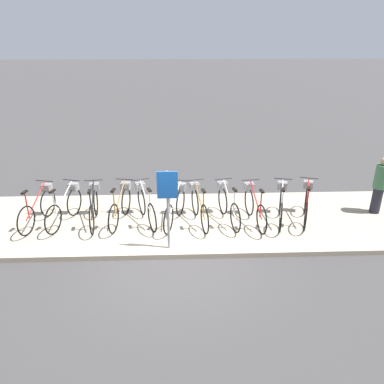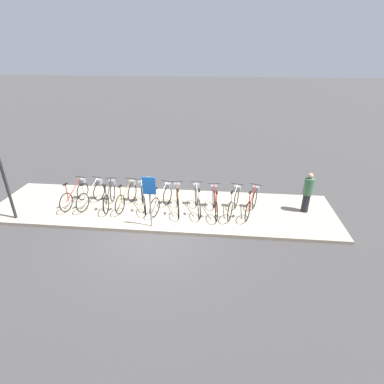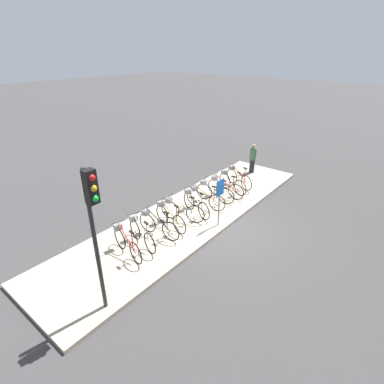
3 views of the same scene
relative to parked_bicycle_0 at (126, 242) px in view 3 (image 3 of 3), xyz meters
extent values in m
plane|color=#423F3F|center=(3.37, -1.59, -0.58)|extent=(120.00, 120.00, 0.00)
cube|color=#B7A88E|center=(3.37, 0.04, -0.52)|extent=(12.96, 3.27, 0.12)
torus|color=black|center=(-0.12, -0.58, -0.09)|extent=(0.18, 0.72, 0.73)
torus|color=black|center=(0.08, 0.40, -0.09)|extent=(0.18, 0.72, 0.73)
cylinder|color=red|center=(-0.02, -0.09, 0.20)|extent=(0.24, 1.01, 0.62)
cylinder|color=red|center=(-0.09, -0.44, 0.23)|extent=(0.04, 0.04, 0.66)
cube|color=black|center=(-0.09, -0.44, 0.58)|extent=(0.11, 0.21, 0.04)
cylinder|color=#262626|center=(0.08, 0.40, 0.52)|extent=(0.46, 0.12, 0.02)
cube|color=gray|center=(0.09, 0.45, 0.32)|extent=(0.28, 0.24, 0.18)
torus|color=black|center=(0.50, -0.54, -0.09)|extent=(0.22, 0.71, 0.73)
torus|color=black|center=(0.75, 0.43, -0.09)|extent=(0.22, 0.71, 0.73)
cylinder|color=beige|center=(0.63, -0.06, 0.20)|extent=(0.29, 1.00, 0.62)
cylinder|color=beige|center=(0.54, -0.41, 0.23)|extent=(0.04, 0.04, 0.66)
cube|color=black|center=(0.54, -0.41, 0.58)|extent=(0.12, 0.21, 0.04)
cylinder|color=#262626|center=(0.75, 0.43, 0.52)|extent=(0.45, 0.14, 0.02)
cube|color=gray|center=(0.77, 0.48, 0.32)|extent=(0.28, 0.25, 0.18)
torus|color=black|center=(1.42, -0.59, -0.09)|extent=(0.11, 0.73, 0.73)
torus|color=black|center=(1.31, 0.41, -0.09)|extent=(0.11, 0.73, 0.73)
cylinder|color=black|center=(1.37, -0.09, 0.20)|extent=(0.14, 1.02, 0.62)
cylinder|color=black|center=(1.40, -0.45, 0.23)|extent=(0.04, 0.04, 0.66)
cube|color=black|center=(1.40, -0.45, 0.58)|extent=(0.09, 0.21, 0.04)
cylinder|color=#262626|center=(1.31, 0.41, 0.52)|extent=(0.46, 0.07, 0.02)
cube|color=gray|center=(1.31, 0.46, 0.32)|extent=(0.26, 0.22, 0.18)
torus|color=black|center=(1.93, -0.55, -0.09)|extent=(0.16, 0.72, 0.73)
torus|color=black|center=(2.10, 0.44, -0.09)|extent=(0.16, 0.72, 0.73)
cylinder|color=olive|center=(2.01, -0.05, 0.20)|extent=(0.21, 1.01, 0.62)
cylinder|color=olive|center=(1.95, -0.41, 0.23)|extent=(0.04, 0.04, 0.66)
cube|color=black|center=(1.95, -0.41, 0.58)|extent=(0.10, 0.21, 0.04)
cylinder|color=#262626|center=(2.10, 0.44, 0.52)|extent=(0.46, 0.10, 0.02)
cube|color=gray|center=(2.11, 0.49, 0.32)|extent=(0.27, 0.24, 0.18)
torus|color=black|center=(2.84, -0.54, -0.09)|extent=(0.28, 0.70, 0.73)
torus|color=black|center=(2.51, 0.41, -0.09)|extent=(0.28, 0.70, 0.73)
cylinder|color=beige|center=(2.68, -0.06, 0.20)|extent=(0.37, 0.97, 0.62)
cylinder|color=beige|center=(2.80, -0.41, 0.23)|extent=(0.04, 0.04, 0.66)
cube|color=black|center=(2.80, -0.41, 0.58)|extent=(0.13, 0.21, 0.04)
cylinder|color=#262626|center=(2.51, 0.41, 0.52)|extent=(0.44, 0.18, 0.02)
cube|color=gray|center=(2.49, 0.46, 0.32)|extent=(0.29, 0.27, 0.18)
torus|color=black|center=(3.24, -0.63, -0.09)|extent=(0.25, 0.71, 0.73)
torus|color=black|center=(3.53, 0.33, -0.09)|extent=(0.25, 0.71, 0.73)
cylinder|color=beige|center=(3.38, -0.15, 0.20)|extent=(0.33, 0.99, 0.62)
cylinder|color=beige|center=(3.28, -0.50, 0.23)|extent=(0.04, 0.04, 0.66)
cube|color=black|center=(3.28, -0.50, 0.58)|extent=(0.13, 0.21, 0.04)
cylinder|color=#262626|center=(3.53, 0.33, 0.52)|extent=(0.45, 0.16, 0.02)
cube|color=gray|center=(3.54, 0.37, 0.32)|extent=(0.29, 0.26, 0.18)
torus|color=black|center=(4.10, -0.65, -0.09)|extent=(0.17, 0.72, 0.73)
torus|color=black|center=(3.91, 0.34, -0.09)|extent=(0.17, 0.72, 0.73)
cylinder|color=olive|center=(4.01, -0.16, 0.20)|extent=(0.22, 1.01, 0.62)
cylinder|color=olive|center=(4.07, -0.51, 0.23)|extent=(0.04, 0.04, 0.66)
cube|color=black|center=(4.07, -0.51, 0.58)|extent=(0.11, 0.21, 0.04)
cylinder|color=#262626|center=(3.91, 0.34, 0.52)|extent=(0.46, 0.11, 0.02)
cube|color=gray|center=(3.90, 0.39, 0.32)|extent=(0.27, 0.24, 0.18)
torus|color=black|center=(4.84, -0.61, -0.09)|extent=(0.18, 0.72, 0.73)
torus|color=black|center=(4.64, 0.38, -0.09)|extent=(0.18, 0.72, 0.73)
cylinder|color=beige|center=(4.74, -0.11, 0.20)|extent=(0.23, 1.01, 0.62)
cylinder|color=beige|center=(4.81, -0.47, 0.23)|extent=(0.04, 0.04, 0.66)
cube|color=black|center=(4.81, -0.47, 0.58)|extent=(0.11, 0.21, 0.04)
cylinder|color=#262626|center=(4.64, 0.38, 0.52)|extent=(0.46, 0.11, 0.02)
cube|color=gray|center=(4.63, 0.43, 0.32)|extent=(0.27, 0.24, 0.18)
torus|color=black|center=(5.45, -0.71, -0.09)|extent=(0.13, 0.73, 0.73)
torus|color=black|center=(5.33, 0.28, -0.09)|extent=(0.13, 0.73, 0.73)
cylinder|color=red|center=(5.39, -0.21, 0.20)|extent=(0.16, 1.02, 0.62)
cylinder|color=red|center=(5.43, -0.57, 0.23)|extent=(0.04, 0.04, 0.66)
cube|color=black|center=(5.43, -0.57, 0.58)|extent=(0.09, 0.21, 0.04)
cylinder|color=#262626|center=(5.33, 0.28, 0.52)|extent=(0.46, 0.08, 0.02)
cube|color=gray|center=(5.32, 0.33, 0.32)|extent=(0.26, 0.23, 0.18)
torus|color=black|center=(5.93, -0.64, -0.09)|extent=(0.22, 0.72, 0.73)
torus|color=black|center=(6.18, 0.33, -0.09)|extent=(0.22, 0.72, 0.73)
cylinder|color=silver|center=(6.05, -0.16, 0.20)|extent=(0.28, 1.00, 0.62)
cylinder|color=silver|center=(5.96, -0.51, 0.23)|extent=(0.04, 0.04, 0.66)
cube|color=black|center=(5.96, -0.51, 0.58)|extent=(0.12, 0.21, 0.04)
cylinder|color=#262626|center=(6.18, 0.33, 0.52)|extent=(0.45, 0.14, 0.02)
cube|color=gray|center=(6.19, 0.38, 0.32)|extent=(0.28, 0.25, 0.18)
torus|color=black|center=(6.55, -0.60, -0.09)|extent=(0.26, 0.70, 0.73)
torus|color=black|center=(6.86, 0.36, -0.09)|extent=(0.26, 0.70, 0.73)
cylinder|color=red|center=(6.70, -0.12, 0.20)|extent=(0.35, 0.98, 0.62)
cylinder|color=red|center=(6.59, -0.46, 0.23)|extent=(0.04, 0.04, 0.66)
cube|color=black|center=(6.59, -0.46, 0.58)|extent=(0.13, 0.21, 0.04)
cylinder|color=#262626|center=(6.86, 0.36, 0.52)|extent=(0.44, 0.17, 0.02)
cube|color=gray|center=(6.88, 0.41, 0.32)|extent=(0.29, 0.27, 0.18)
cylinder|color=#23232D|center=(8.73, 0.29, -0.11)|extent=(0.26, 0.26, 0.71)
cylinder|color=#3F724C|center=(8.73, 0.29, 0.56)|extent=(0.34, 0.34, 0.63)
sphere|color=tan|center=(8.73, 0.29, 0.98)|extent=(0.20, 0.20, 0.20)
cylinder|color=#2D2D2D|center=(-1.75, -1.24, 1.42)|extent=(0.10, 0.10, 3.77)
cube|color=black|center=(-1.75, -1.42, 2.93)|extent=(0.24, 0.20, 0.75)
sphere|color=red|center=(-1.75, -1.52, 3.16)|extent=(0.14, 0.14, 0.14)
sphere|color=gold|center=(-1.75, -1.52, 2.93)|extent=(0.14, 0.14, 0.14)
sphere|color=green|center=(-1.75, -1.52, 2.70)|extent=(0.14, 0.14, 0.14)
cylinder|color=#99999E|center=(3.26, -1.29, 0.46)|extent=(0.06, 0.06, 1.83)
cube|color=#1959B2|center=(3.26, -1.31, 1.07)|extent=(0.44, 0.03, 0.60)
camera|label=1|loc=(3.51, -8.53, 4.05)|focal=35.00mm
camera|label=2|loc=(5.51, -9.88, 5.09)|focal=28.00mm
camera|label=3|loc=(-4.76, -6.47, 5.46)|focal=28.00mm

